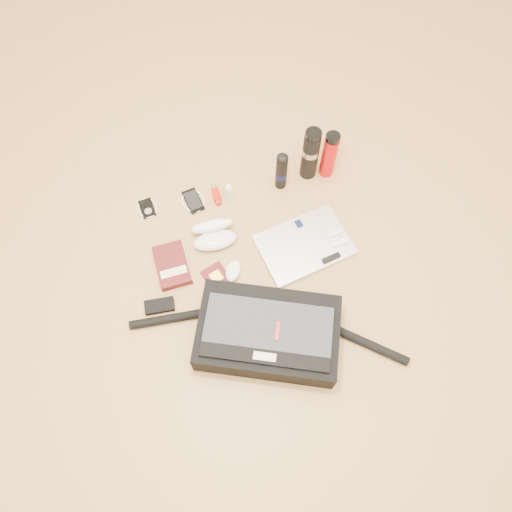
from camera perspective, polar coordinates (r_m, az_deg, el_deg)
name	(u,v)px	position (r m, az deg, el deg)	size (l,w,h in m)	color
ground	(260,279)	(1.99, 0.42, -2.65)	(4.00, 4.00, 0.00)	#AA7D47
messenger_bag	(267,333)	(1.85, 1.28, -8.81)	(1.01, 0.46, 0.15)	black
laptop	(305,245)	(2.05, 5.60, 1.24)	(0.41, 0.34, 0.04)	silver
book	(173,265)	(2.03, -9.52, -1.05)	(0.15, 0.20, 0.04)	#481011
passport	(217,279)	(2.00, -4.44, -2.58)	(0.13, 0.15, 0.01)	#4D0E14
mouse	(233,271)	(1.99, -2.64, -1.70)	(0.09, 0.11, 0.03)	white
sunglasses_case	(214,233)	(2.05, -4.87, 2.60)	(0.19, 0.16, 0.10)	silver
ipod	(147,208)	(2.19, -12.33, 5.35)	(0.09, 0.10, 0.01)	black
phone	(193,201)	(2.17, -7.20, 6.29)	(0.12, 0.13, 0.01)	black
inhaler	(216,194)	(2.17, -4.57, 7.04)	(0.03, 0.11, 0.03)	#A11205
spray_bottle	(229,193)	(2.13, -3.07, 7.26)	(0.03, 0.03, 0.10)	#B4D9F2
aerosol_can	(281,171)	(2.12, 2.93, 9.68)	(0.06, 0.06, 0.21)	black
thermos_black	(310,154)	(2.14, 6.24, 11.54)	(0.10, 0.10, 0.28)	black
thermos_red	(329,155)	(2.17, 8.37, 11.36)	(0.08, 0.08, 0.25)	#AC0A0C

